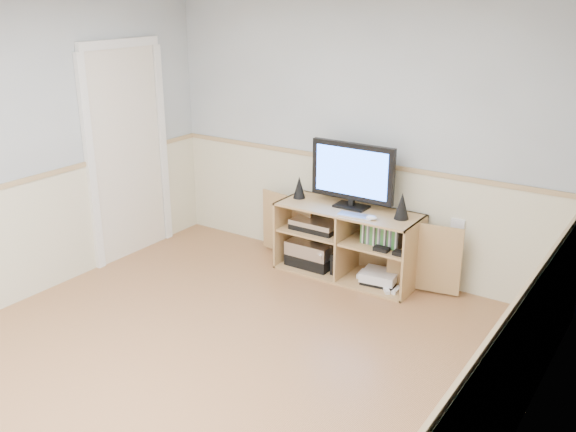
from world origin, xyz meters
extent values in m
cube|color=tan|center=(0.00, 0.00, -0.01)|extent=(4.00, 4.50, 0.02)
cube|color=silver|center=(2.01, 0.00, 1.25)|extent=(0.02, 4.50, 2.50)
cube|color=silver|center=(0.00, 2.26, 1.25)|extent=(4.00, 0.02, 2.50)
cube|color=beige|center=(0.00, 2.24, 0.50)|extent=(4.00, 0.01, 1.00)
cube|color=tan|center=(0.00, 2.23, 1.02)|extent=(4.00, 0.02, 0.04)
cube|color=silver|center=(-1.98, 1.30, 1.00)|extent=(0.03, 0.82, 2.00)
cube|color=tan|center=(0.08, 1.97, 0.01)|extent=(1.32, 0.49, 0.02)
cube|color=tan|center=(0.08, 1.97, 0.64)|extent=(1.32, 0.49, 0.02)
cube|color=tan|center=(-0.57, 1.97, 0.33)|extent=(0.02, 0.49, 0.65)
cube|color=tan|center=(0.73, 1.97, 0.33)|extent=(0.02, 0.49, 0.65)
cube|color=tan|center=(0.08, 2.21, 0.33)|extent=(1.32, 0.02, 0.65)
cube|color=tan|center=(0.08, 1.97, 0.33)|extent=(0.02, 0.47, 0.61)
cube|color=tan|center=(-0.25, 1.97, 0.38)|extent=(0.63, 0.45, 0.02)
cube|color=tan|center=(0.41, 1.97, 0.38)|extent=(0.63, 0.45, 0.02)
cube|color=tan|center=(-0.63, 2.04, 0.33)|extent=(0.63, 0.13, 0.61)
cube|color=tan|center=(0.79, 2.04, 0.33)|extent=(0.63, 0.13, 0.61)
cube|color=black|center=(0.08, 2.02, 0.66)|extent=(0.30, 0.18, 0.02)
cube|color=black|center=(0.08, 2.02, 0.70)|extent=(0.05, 0.04, 0.06)
cube|color=black|center=(0.08, 2.02, 0.99)|extent=(0.80, 0.05, 0.51)
cube|color=blue|center=(0.08, 2.00, 0.99)|extent=(0.70, 0.01, 0.42)
cone|color=black|center=(-0.46, 1.99, 0.76)|extent=(0.11, 0.11, 0.21)
cone|color=black|center=(0.58, 1.99, 0.77)|extent=(0.13, 0.13, 0.23)
cube|color=silver|center=(0.23, 1.83, 0.66)|extent=(0.33, 0.16, 0.01)
ellipsoid|color=white|center=(0.38, 1.83, 0.67)|extent=(0.10, 0.07, 0.04)
cube|color=black|center=(-0.29, 1.97, 0.07)|extent=(0.44, 0.33, 0.11)
cube|color=silver|center=(-0.29, 1.97, 0.20)|extent=(0.44, 0.33, 0.13)
cube|color=black|center=(-0.25, 1.97, 0.42)|extent=(0.44, 0.31, 0.05)
cube|color=silver|center=(-0.25, 1.97, 0.46)|extent=(0.44, 0.31, 0.05)
cube|color=black|center=(-0.01, 1.92, 0.12)|extent=(0.04, 0.14, 0.20)
cube|color=white|center=(0.31, 2.00, 0.04)|extent=(0.23, 0.19, 0.05)
cube|color=black|center=(0.43, 1.95, 0.04)|extent=(0.33, 0.28, 0.03)
cube|color=white|center=(0.43, 1.95, 0.09)|extent=(0.34, 0.30, 0.08)
cube|color=white|center=(0.63, 1.87, 0.04)|extent=(0.04, 0.14, 0.03)
cube|color=white|center=(0.61, 2.03, 0.04)|extent=(0.09, 0.15, 0.03)
cube|color=#3F8C3F|center=(0.43, 1.95, 0.48)|extent=(0.36, 0.14, 0.19)
cube|color=white|center=(1.00, 2.23, 0.60)|extent=(0.12, 0.03, 0.12)
camera|label=1|loc=(2.63, -2.84, 2.52)|focal=40.00mm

